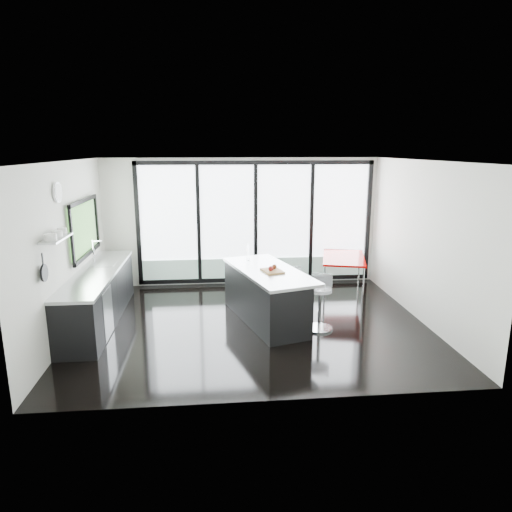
{
  "coord_description": "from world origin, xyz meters",
  "views": [
    {
      "loc": [
        -0.65,
        -7.46,
        3.0
      ],
      "look_at": [
        0.1,
        0.3,
        1.15
      ],
      "focal_mm": 32.0,
      "sensor_mm": 36.0,
      "label": 1
    }
  ],
  "objects": [
    {
      "name": "wall_front",
      "position": [
        0.0,
        -2.5,
        1.4
      ],
      "size": [
        6.0,
        0.0,
        2.8
      ],
      "primitive_type": "cube",
      "color": "beige",
      "rests_on": "ground"
    },
    {
      "name": "wall_back",
      "position": [
        0.27,
        2.47,
        1.27
      ],
      "size": [
        6.0,
        0.09,
        2.8
      ],
      "color": "beige",
      "rests_on": "ground"
    },
    {
      "name": "bar_stool_far",
      "position": [
        0.85,
        0.52,
        0.33
      ],
      "size": [
        0.45,
        0.45,
        0.66
      ],
      "primitive_type": "cylinder",
      "rotation": [
        0.0,
        0.0,
        0.1
      ],
      "color": "silver",
      "rests_on": "floor"
    },
    {
      "name": "island",
      "position": [
        0.24,
        0.18,
        0.47
      ],
      "size": [
        1.55,
        2.44,
        1.2
      ],
      "color": "black",
      "rests_on": "floor"
    },
    {
      "name": "wall_left",
      "position": [
        -2.97,
        0.27,
        1.56
      ],
      "size": [
        0.26,
        5.0,
        2.8
      ],
      "color": "beige",
      "rests_on": "ground"
    },
    {
      "name": "floor",
      "position": [
        0.0,
        0.0,
        0.0
      ],
      "size": [
        6.0,
        5.0,
        0.0
      ],
      "primitive_type": "cube",
      "color": "black",
      "rests_on": "ground"
    },
    {
      "name": "red_table",
      "position": [
        2.06,
        1.56,
        0.4
      ],
      "size": [
        1.19,
        1.64,
        0.79
      ],
      "primitive_type": "cube",
      "rotation": [
        0.0,
        0.0,
        -0.26
      ],
      "color": "#AA0704",
      "rests_on": "floor"
    },
    {
      "name": "ceiling",
      "position": [
        0.0,
        0.0,
        2.8
      ],
      "size": [
        6.0,
        5.0,
        0.0
      ],
      "primitive_type": "cube",
      "color": "white",
      "rests_on": "wall_back"
    },
    {
      "name": "counter_cabinets",
      "position": [
        -2.67,
        0.4,
        0.46
      ],
      "size": [
        0.69,
        3.24,
        1.36
      ],
      "color": "black",
      "rests_on": "floor"
    },
    {
      "name": "bar_stool_near",
      "position": [
        1.11,
        -0.35,
        0.36
      ],
      "size": [
        0.6,
        0.6,
        0.73
      ],
      "primitive_type": "cylinder",
      "rotation": [
        0.0,
        0.0,
        -0.4
      ],
      "color": "silver",
      "rests_on": "floor"
    },
    {
      "name": "wall_right",
      "position": [
        3.0,
        0.0,
        1.4
      ],
      "size": [
        0.0,
        5.0,
        2.8
      ],
      "primitive_type": "cube",
      "color": "beige",
      "rests_on": "ground"
    }
  ]
}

